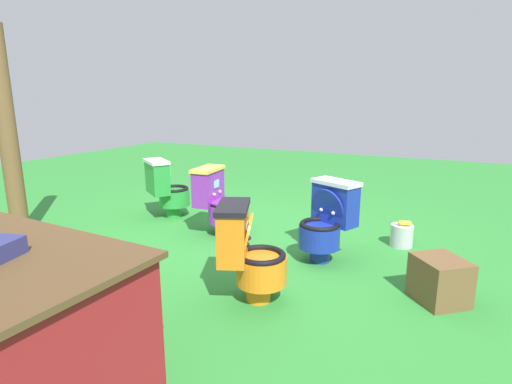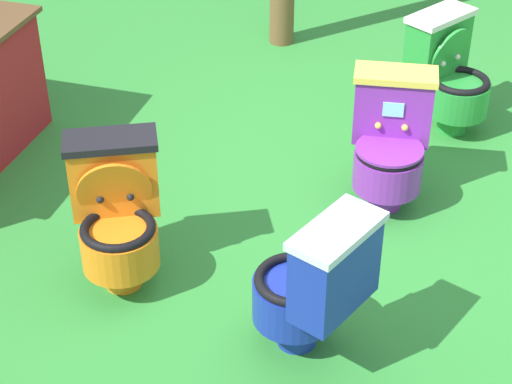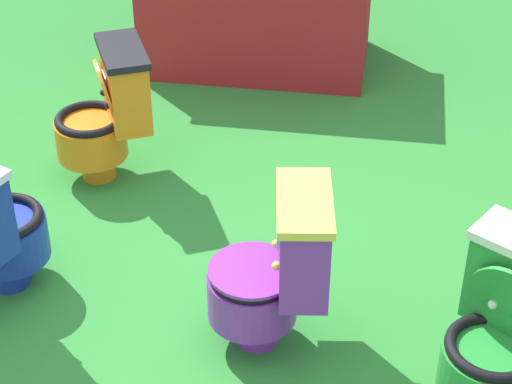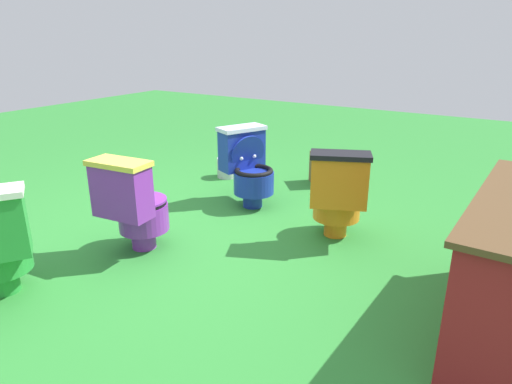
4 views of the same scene
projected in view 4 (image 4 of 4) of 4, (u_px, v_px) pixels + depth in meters
name	position (u px, v px, depth m)	size (l,w,h in m)	color
ground	(179.00, 240.00, 3.55)	(14.00, 14.00, 0.00)	#2D8433
toilet_blue	(248.00, 166.00, 4.18)	(0.57, 0.61, 0.73)	#192D9E
toilet_orange	(338.00, 194.00, 3.46)	(0.61, 0.56, 0.73)	orange
toilet_purple	(134.00, 205.00, 3.26)	(0.53, 0.45, 0.73)	purple
small_crate	(329.00, 169.00, 4.82)	(0.31, 0.35, 0.33)	brown
lemon_bucket	(227.00, 167.00, 5.06)	(0.22, 0.22, 0.28)	#B7B7BF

